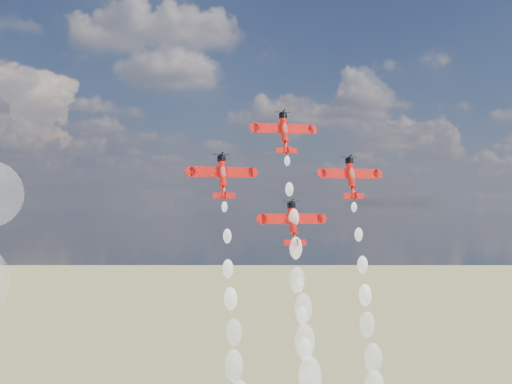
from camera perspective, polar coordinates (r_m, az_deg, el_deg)
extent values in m
cylinder|color=red|center=(128.65, 2.27, 5.04)|extent=(1.27, 2.49, 4.90)
cylinder|color=black|center=(129.57, 2.18, 6.09)|extent=(1.46, 1.65, 1.27)
cube|color=red|center=(129.03, 2.22, 5.10)|extent=(11.10, 0.68, 1.81)
cube|color=white|center=(128.19, 0.93, 5.12)|extent=(4.37, 0.16, 0.49)
cube|color=white|center=(130.12, 3.46, 5.04)|extent=(4.37, 0.16, 0.49)
cube|color=red|center=(127.15, 2.45, 3.34)|extent=(4.00, 0.37, 0.99)
cube|color=red|center=(126.48, 2.56, 3.37)|extent=(0.13, 1.81, 1.55)
ellipsoid|color=silver|center=(128.18, 2.35, 5.08)|extent=(1.00, 1.46, 2.41)
cone|color=red|center=(127.47, 2.41, 3.63)|extent=(1.27, 1.86, 2.62)
cylinder|color=red|center=(122.52, -2.70, 1.54)|extent=(1.27, 2.49, 4.90)
cylinder|color=black|center=(123.31, -2.78, 2.66)|extent=(1.46, 1.65, 1.27)
cube|color=red|center=(122.90, -2.75, 1.61)|extent=(11.10, 0.68, 1.81)
cube|color=white|center=(122.31, -4.12, 1.61)|extent=(4.37, 0.16, 0.49)
cube|color=white|center=(123.75, -1.41, 1.58)|extent=(4.37, 0.16, 0.49)
cube|color=red|center=(121.22, -2.57, -0.28)|extent=(4.00, 0.37, 0.99)
cube|color=red|center=(120.54, -2.48, -0.28)|extent=(0.13, 1.81, 1.55)
ellipsoid|color=silver|center=(122.03, -2.65, 1.57)|extent=(1.00, 1.46, 2.41)
cone|color=red|center=(121.51, -2.60, 0.03)|extent=(1.27, 1.86, 2.62)
cylinder|color=red|center=(130.38, 7.60, 1.40)|extent=(1.27, 2.49, 4.90)
cylinder|color=black|center=(131.13, 7.47, 2.46)|extent=(1.46, 1.65, 1.27)
cube|color=red|center=(130.74, 7.53, 1.47)|extent=(11.10, 0.68, 1.81)
cube|color=white|center=(129.63, 6.30, 1.47)|extent=(4.37, 0.16, 0.49)
cube|color=white|center=(132.08, 8.70, 1.44)|extent=(4.37, 0.16, 0.49)
cube|color=red|center=(129.17, 7.83, -0.31)|extent=(4.00, 0.37, 0.99)
cube|color=red|center=(128.52, 7.96, -0.31)|extent=(0.13, 1.81, 1.55)
ellipsoid|color=silver|center=(129.92, 7.69, 1.43)|extent=(1.00, 1.46, 2.41)
cone|color=red|center=(129.43, 7.77, -0.02)|extent=(1.27, 1.86, 2.62)
cylinder|color=red|center=(123.74, 2.95, -2.24)|extent=(1.27, 2.49, 4.90)
cylinder|color=black|center=(124.35, 2.85, -1.10)|extent=(1.46, 1.65, 1.27)
cube|color=red|center=(124.10, 2.90, -2.15)|extent=(11.10, 0.68, 1.81)
cube|color=white|center=(123.23, 1.56, -2.17)|extent=(4.37, 0.16, 0.49)
cube|color=white|center=(125.23, 4.18, -2.15)|extent=(4.37, 0.16, 0.49)
cube|color=red|center=(122.74, 3.15, -4.07)|extent=(4.00, 0.37, 0.99)
cube|color=red|center=(122.08, 3.26, -4.09)|extent=(0.13, 1.81, 1.55)
ellipsoid|color=silver|center=(123.26, 3.03, -2.22)|extent=(1.00, 1.46, 2.41)
cone|color=red|center=(122.97, 3.10, -3.75)|extent=(1.27, 1.86, 2.62)
sphere|color=white|center=(126.61, 2.51, 2.51)|extent=(1.02, 1.01, 1.01)
sphere|color=white|center=(125.04, 2.68, 0.22)|extent=(1.40, 1.40, 1.40)
sphere|color=white|center=(123.77, 3.03, -2.07)|extent=(1.78, 1.78, 1.78)
sphere|color=white|center=(122.76, 3.20, -4.50)|extent=(2.16, 2.16, 2.16)
sphere|color=white|center=(121.80, 3.31, -7.05)|extent=(2.55, 2.55, 2.55)
sphere|color=white|center=(121.19, 3.79, -9.28)|extent=(2.93, 2.93, 2.93)
sphere|color=white|center=(120.53, 3.92, -11.85)|extent=(3.31, 3.31, 3.31)
sphere|color=white|center=(120.22, 4.34, -14.51)|extent=(3.70, 3.70, 3.70)
sphere|color=white|center=(120.91, -2.54, -1.20)|extent=(1.02, 1.01, 1.01)
sphere|color=white|center=(119.58, -2.31, -3.54)|extent=(1.40, 1.40, 1.40)
sphere|color=white|center=(118.50, -2.26, -6.16)|extent=(1.78, 1.78, 1.78)
sphere|color=white|center=(117.90, -2.05, -8.53)|extent=(2.16, 2.16, 2.16)
sphere|color=white|center=(117.58, -1.79, -11.15)|extent=(2.55, 2.55, 2.55)
sphere|color=white|center=(116.79, -1.78, -13.72)|extent=(2.93, 2.93, 2.93)
sphere|color=white|center=(128.81, 7.85, -1.21)|extent=(1.02, 1.01, 1.01)
sphere|color=white|center=(127.73, 8.21, -3.39)|extent=(1.40, 1.40, 1.40)
sphere|color=white|center=(126.69, 8.52, -5.78)|extent=(1.78, 1.78, 1.78)
sphere|color=white|center=(125.95, 8.72, -8.15)|extent=(2.16, 2.17, 2.16)
sphere|color=white|center=(125.63, 8.88, -10.43)|extent=(2.55, 2.55, 2.55)
sphere|color=white|center=(125.03, 9.36, -13.00)|extent=(2.93, 2.93, 2.93)
sphere|color=white|center=(122.58, 3.20, -5.02)|extent=(1.02, 1.01, 1.01)
sphere|color=white|center=(121.52, 3.45, -7.45)|extent=(1.40, 1.40, 1.40)
sphere|color=white|center=(121.16, 3.72, -9.83)|extent=(1.78, 1.78, 1.78)
sphere|color=white|center=(120.75, 3.94, -12.44)|extent=(2.16, 2.16, 2.16)
sphere|color=white|center=(120.60, 4.15, -14.76)|extent=(2.55, 2.55, 2.55)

